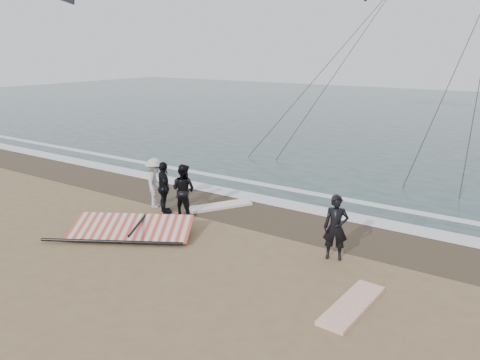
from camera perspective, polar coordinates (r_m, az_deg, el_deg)
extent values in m
plane|color=#8C704C|center=(12.36, -5.73, -10.73)|extent=(120.00, 120.00, 0.00)
cube|color=#233838|center=(42.42, 24.08, 6.99)|extent=(120.00, 54.00, 0.02)
cube|color=#4C3D2B|center=(15.78, 4.73, -4.65)|extent=(120.00, 2.80, 0.01)
cube|color=white|center=(16.94, 7.05, -3.19)|extent=(120.00, 0.90, 0.01)
cube|color=white|center=(18.40, 9.46, -1.74)|extent=(120.00, 0.45, 0.01)
imported|color=black|center=(12.77, 11.59, -5.69)|extent=(0.76, 0.63, 1.79)
cube|color=white|center=(10.95, 13.52, -14.59)|extent=(0.77, 2.30, 0.09)
cube|color=white|center=(16.78, -2.47, -3.19)|extent=(1.72, 2.29, 0.10)
imported|color=black|center=(15.85, -6.91, -1.21)|extent=(0.92, 0.75, 1.79)
imported|color=black|center=(16.16, -9.25, -0.95)|extent=(1.12, 0.98, 1.81)
imported|color=silver|center=(16.84, -10.31, -0.34)|extent=(1.21, 1.33, 1.79)
cube|color=black|center=(15.14, -11.94, -5.69)|extent=(2.45, 1.74, 0.10)
cube|color=red|center=(14.53, -13.13, -5.62)|extent=(3.84, 3.01, 0.38)
cylinder|color=black|center=(14.13, -15.39, -7.25)|extent=(3.70, 2.16, 0.10)
cylinder|color=black|center=(14.27, -12.34, -5.33)|extent=(0.96, 1.61, 0.08)
cylinder|color=#262626|center=(24.80, 24.96, 12.53)|extent=(0.04, 0.04, 14.69)
cylinder|color=#262626|center=(28.67, 11.08, 14.17)|extent=(0.04, 0.04, 16.30)
cylinder|color=#262626|center=(28.48, 12.64, 14.07)|extent=(0.04, 0.04, 15.89)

